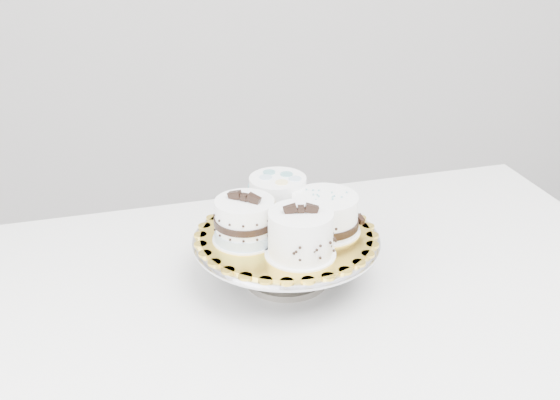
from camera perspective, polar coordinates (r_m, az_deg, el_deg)
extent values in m
cube|color=white|center=(1.26, 3.37, -8.15)|extent=(1.30, 0.91, 0.04)
cube|color=white|center=(1.74, -20.17, -14.29)|extent=(0.05, 0.05, 0.71)
cube|color=white|center=(1.97, 15.76, -8.58)|extent=(0.05, 0.05, 0.71)
cylinder|color=gray|center=(1.28, 0.50, -6.24)|extent=(0.15, 0.15, 0.01)
cylinder|color=gray|center=(1.26, 0.51, -4.93)|extent=(0.10, 0.10, 0.08)
cylinder|color=silver|center=(1.24, 0.52, -3.16)|extent=(0.32, 0.32, 0.01)
cylinder|color=silver|center=(1.24, 0.52, -3.26)|extent=(0.33, 0.33, 0.00)
cylinder|color=gold|center=(1.23, 0.52, -2.89)|extent=(0.35, 0.35, 0.00)
cylinder|color=white|center=(1.17, 1.66, -4.37)|extent=(0.12, 0.12, 0.00)
cylinder|color=white|center=(1.15, 1.68, -2.69)|extent=(0.12, 0.12, 0.08)
cylinder|color=white|center=(1.22, -2.84, -3.14)|extent=(0.11, 0.11, 0.00)
cylinder|color=white|center=(1.20, -2.87, -1.59)|extent=(0.14, 0.14, 0.07)
cylinder|color=#A9C3D6|center=(1.21, -2.85, -2.71)|extent=(0.11, 0.11, 0.02)
cylinder|color=black|center=(1.20, -2.87, -1.62)|extent=(0.11, 0.11, 0.01)
cylinder|color=white|center=(1.30, -0.18, -1.17)|extent=(0.12, 0.12, 0.00)
cylinder|color=white|center=(1.28, -0.19, 0.33)|extent=(0.13, 0.13, 0.07)
cylinder|color=white|center=(1.25, 3.61, -2.41)|extent=(0.13, 0.13, 0.00)
cylinder|color=white|center=(1.23, 3.65, -1.04)|extent=(0.14, 0.14, 0.06)
cylinder|color=black|center=(1.24, 3.63, -1.77)|extent=(0.12, 0.12, 0.01)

